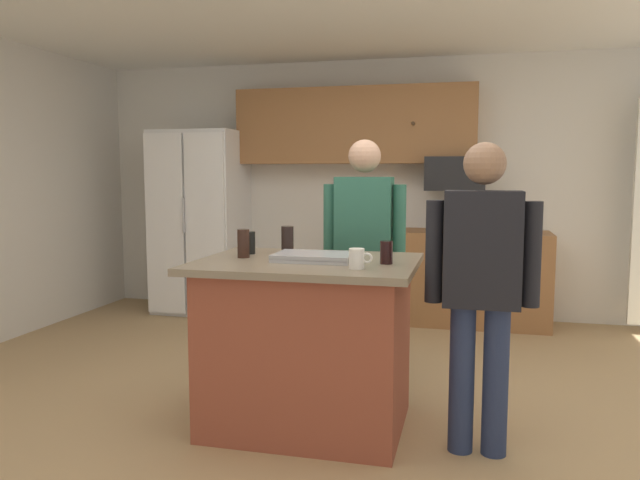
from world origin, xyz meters
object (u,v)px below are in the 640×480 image
glass_pilsner (386,252)px  glass_stout_tall (287,240)px  glass_dark_ale (243,243)px  serving_tray (314,257)px  mug_ceramic_white (357,259)px  glass_short_whisky (250,243)px  person_guest_by_door (364,244)px  person_host_foreground (481,278)px  microwave_over_range (455,174)px  kitchen_island (307,343)px  refrigerator (200,222)px

glass_pilsner → glass_stout_tall: glass_stout_tall is taller
glass_dark_ale → serving_tray: size_ratio=0.38×
mug_ceramic_white → glass_short_whisky: glass_short_whisky is taller
person_guest_by_door → serving_tray: person_guest_by_door is taller
mug_ceramic_white → person_host_foreground: bearing=10.3°
person_host_foreground → glass_pilsner: bearing=-3.6°
serving_tray → microwave_over_range: bearing=75.8°
microwave_over_range → mug_ceramic_white: microwave_over_range is taller
kitchen_island → glass_dark_ale: 0.68m
serving_tray → glass_short_whisky: bearing=157.6°
microwave_over_range → kitchen_island: 2.98m
mug_ceramic_white → glass_short_whisky: 0.85m
refrigerator → microwave_over_range: 2.65m
person_guest_by_door → glass_stout_tall: (-0.38, -0.54, 0.08)m
glass_pilsner → serving_tray: (-0.41, 0.02, -0.04)m
microwave_over_range → glass_dark_ale: microwave_over_range is taller
person_guest_by_door → glass_dark_ale: bearing=-22.8°
glass_pilsner → kitchen_island: bearing=176.3°
kitchen_island → serving_tray: (0.04, -0.01, 0.50)m
kitchen_island → microwave_over_range: bearing=74.9°
refrigerator → glass_dark_ale: (1.48, -2.59, 0.11)m
microwave_over_range → serving_tray: size_ratio=1.27×
glass_dark_ale → glass_short_whisky: size_ratio=1.22×
glass_dark_ale → glass_short_whisky: (-0.02, 0.17, -0.01)m
kitchen_island → glass_pilsner: (0.45, -0.03, 0.54)m
refrigerator → glass_pilsner: (2.32, -2.63, 0.09)m
glass_dark_ale → glass_short_whisky: bearing=96.9°
kitchen_island → glass_short_whisky: size_ratio=9.03×
refrigerator → mug_ceramic_white: bearing=-52.3°
person_host_foreground → glass_pilsner: (-0.50, 0.10, 0.11)m
microwave_over_range → mug_ceramic_white: size_ratio=4.55×
kitchen_island → glass_short_whisky: glass_short_whisky is taller
glass_pilsner → mug_ceramic_white: 0.24m
mug_ceramic_white → glass_pilsner: bearing=60.2°
kitchen_island → serving_tray: 0.50m
kitchen_island → mug_ceramic_white: size_ratio=9.99×
person_guest_by_door → kitchen_island: bearing=0.0°
glass_pilsner → person_guest_by_door: bearing=107.7°
glass_stout_tall → serving_tray: bearing=-48.7°
refrigerator → person_guest_by_door: refrigerator is taller
refrigerator → glass_dark_ale: size_ratio=11.41×
glass_pilsner → serving_tray: 0.41m
glass_stout_tall → glass_dark_ale: (-0.19, -0.26, 0.00)m
glass_dark_ale → kitchen_island: bearing=-1.9°
kitchen_island → glass_pilsner: size_ratio=9.82×
person_guest_by_door → glass_short_whisky: bearing=-30.3°
mug_ceramic_white → glass_stout_tall: bearing=136.0°
glass_pilsner → glass_dark_ale: glass_dark_ale is taller
kitchen_island → mug_ceramic_white: mug_ceramic_white is taller
kitchen_island → person_host_foreground: person_host_foreground is taller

